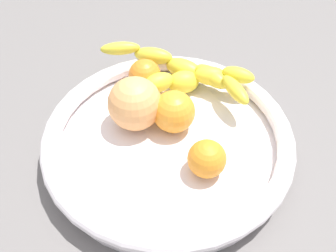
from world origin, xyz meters
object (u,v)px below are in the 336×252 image
Objects in this scene: fruit_bowl at (168,139)px; peach_blush at (135,104)px; orange_mid_left at (207,159)px; orange_mid_right at (145,75)px; banana_draped_right at (185,81)px; orange_front at (174,112)px; banana_draped_left at (180,67)px.

peach_blush is at bearing 159.97° from fruit_bowl.
orange_mid_right is (-12.99, 13.38, 0.05)cm from orange_mid_left.
banana_draped_right is at bearing 1.39° from orange_mid_right.
peach_blush is (-5.43, -0.84, 0.82)cm from orange_front.
banana_draped_left is at bearing 98.14° from fruit_bowl.
banana_draped_left is 3.38× the size of peach_blush.
banana_draped_left is 5.89cm from orange_mid_right.
banana_draped_right is at bearing 91.56° from fruit_bowl.
fruit_bowl is at bearing -55.37° from orange_mid_right.
orange_front is at bearing -79.74° from banana_draped_left.
banana_draped_left reaches higher than orange_mid_left.
fruit_bowl is 1.87× the size of banana_draped_right.
banana_draped_left is at bearing 72.05° from peach_blush.
banana_draped_left is 5.10× the size of orange_mid_right.
banana_draped_right is at bearing -62.61° from banana_draped_left.
banana_draped_right is at bearing 115.60° from orange_mid_left.
peach_blush is (1.33, -7.83, 1.29)cm from orange_mid_right.
banana_draped_left is at bearing 100.26° from orange_front.
orange_mid_left is (8.08, -16.62, -0.30)cm from banana_draped_left.
orange_mid_left is (6.23, -6.40, -0.52)cm from orange_front.
peach_blush reaches higher than fruit_bowl.
orange_front reaches higher than orange_mid_left.
orange_front is 1.21× the size of orange_mid_left.
banana_draped_left and orange_mid_right have the same top height.
orange_mid_left is at bearing -45.84° from orange_mid_right.
orange_mid_left is at bearing -25.47° from peach_blush.
orange_front is at bearing 8.81° from peach_blush.
orange_mid_right is 8.04cm from peach_blush.
fruit_bowl is 6.79cm from peach_blush.
fruit_bowl is 1.33× the size of banana_draped_left.
orange_mid_right is at bearing 134.07° from orange_front.
peach_blush is at bearing -122.96° from banana_draped_right.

